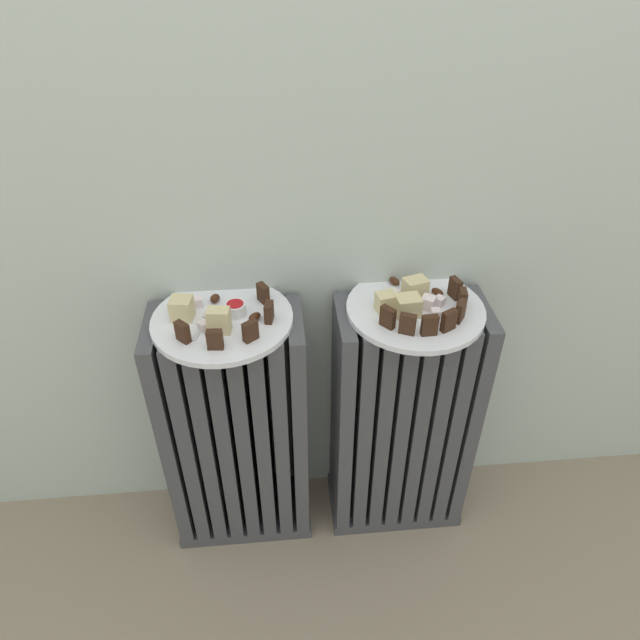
{
  "coord_description": "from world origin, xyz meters",
  "views": [
    {
      "loc": [
        -0.08,
        -0.64,
        1.32
      ],
      "look_at": [
        0.0,
        0.28,
        0.63
      ],
      "focal_mm": 32.23,
      "sensor_mm": 36.0,
      "label": 1
    }
  ],
  "objects_px": {
    "radiator_left": "(237,433)",
    "plate_right": "(415,309)",
    "radiator_right": "(401,422)",
    "plate_left": "(222,320)",
    "jam_bowl_left": "(236,308)",
    "fork": "(204,323)"
  },
  "relations": [
    {
      "from": "jam_bowl_left",
      "to": "fork",
      "type": "xyz_separation_m",
      "value": [
        -0.06,
        -0.03,
        -0.01
      ]
    },
    {
      "from": "plate_left",
      "to": "plate_right",
      "type": "relative_size",
      "value": 1.0
    },
    {
      "from": "plate_left",
      "to": "jam_bowl_left",
      "type": "height_order",
      "value": "jam_bowl_left"
    },
    {
      "from": "jam_bowl_left",
      "to": "radiator_right",
      "type": "bearing_deg",
      "value": -1.28
    },
    {
      "from": "plate_left",
      "to": "plate_right",
      "type": "bearing_deg",
      "value": 0.0
    },
    {
      "from": "radiator_left",
      "to": "plate_right",
      "type": "xyz_separation_m",
      "value": [
        0.39,
        -0.0,
        0.33
      ]
    },
    {
      "from": "fork",
      "to": "plate_right",
      "type": "bearing_deg",
      "value": 2.32
    },
    {
      "from": "plate_right",
      "to": "fork",
      "type": "height_order",
      "value": "fork"
    },
    {
      "from": "plate_left",
      "to": "jam_bowl_left",
      "type": "relative_size",
      "value": 6.9
    },
    {
      "from": "radiator_left",
      "to": "radiator_right",
      "type": "distance_m",
      "value": 0.39
    },
    {
      "from": "radiator_right",
      "to": "jam_bowl_left",
      "type": "height_order",
      "value": "jam_bowl_left"
    },
    {
      "from": "radiator_left",
      "to": "jam_bowl_left",
      "type": "distance_m",
      "value": 0.35
    },
    {
      "from": "radiator_right",
      "to": "fork",
      "type": "relative_size",
      "value": 6.69
    },
    {
      "from": "plate_left",
      "to": "jam_bowl_left",
      "type": "xyz_separation_m",
      "value": [
        0.03,
        0.01,
        0.02
      ]
    },
    {
      "from": "radiator_left",
      "to": "plate_left",
      "type": "relative_size",
      "value": 2.27
    },
    {
      "from": "plate_left",
      "to": "radiator_right",
      "type": "bearing_deg",
      "value": 0.0
    },
    {
      "from": "radiator_right",
      "to": "fork",
      "type": "xyz_separation_m",
      "value": [
        -0.42,
        -0.02,
        0.34
      ]
    },
    {
      "from": "radiator_left",
      "to": "plate_right",
      "type": "height_order",
      "value": "plate_right"
    },
    {
      "from": "fork",
      "to": "plate_left",
      "type": "bearing_deg",
      "value": 26.43
    },
    {
      "from": "plate_left",
      "to": "jam_bowl_left",
      "type": "distance_m",
      "value": 0.03
    },
    {
      "from": "radiator_right",
      "to": "plate_right",
      "type": "relative_size",
      "value": 2.27
    },
    {
      "from": "jam_bowl_left",
      "to": "fork",
      "type": "distance_m",
      "value": 0.07
    }
  ]
}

